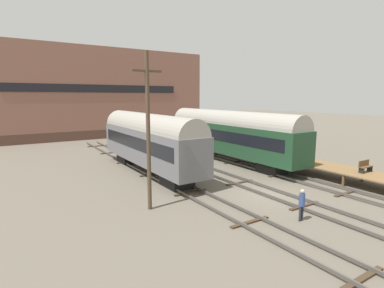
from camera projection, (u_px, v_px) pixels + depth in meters
name	position (u px, v px, depth m)	size (l,w,h in m)	color
ground_plane	(268.00, 193.00, 21.04)	(200.00, 200.00, 0.00)	#60594C
track_left	(216.00, 204.00, 18.59)	(2.60, 60.00, 0.26)	#4C4742
track_middle	(268.00, 192.00, 21.02)	(2.60, 60.00, 0.26)	#4C4742
track_right	(309.00, 182.00, 23.45)	(2.60, 60.00, 0.26)	#4C4742
train_car_green	(229.00, 132.00, 31.32)	(2.89, 18.73, 5.32)	black
train_car_grey	(148.00, 139.00, 26.45)	(2.84, 15.55, 5.29)	black
station_platform	(354.00, 172.00, 23.28)	(3.02, 14.97, 1.01)	brown
bench	(365.00, 166.00, 22.91)	(1.40, 0.40, 0.91)	brown
person_worker	(302.00, 202.00, 16.24)	(0.32, 0.32, 1.79)	#282833
utility_pole	(148.00, 130.00, 17.39)	(1.80, 0.24, 9.29)	#473828
warehouse_building	(90.00, 94.00, 52.11)	(38.30, 11.78, 14.58)	#4F342A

